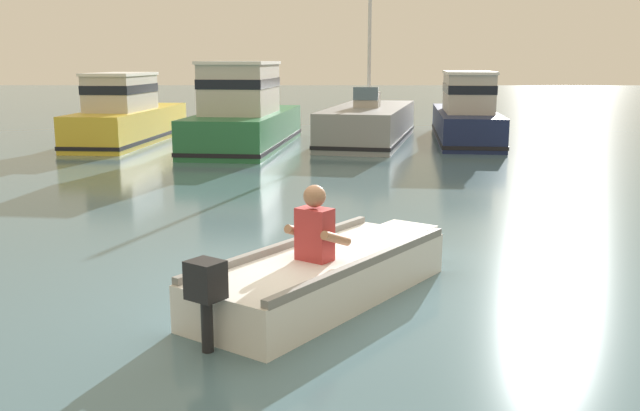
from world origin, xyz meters
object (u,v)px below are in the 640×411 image
object	(u,v)px
rowboat_with_person	(327,273)
moored_boat_grey	(369,125)
moored_boat_green	(244,117)
moored_boat_navy	(466,115)
moored_boat_yellow	(127,117)

from	to	relation	value
rowboat_with_person	moored_boat_grey	distance (m)	13.92
moored_boat_green	moored_boat_navy	xyz separation A→B (m)	(6.36, 1.72, -0.10)
rowboat_with_person	moored_boat_green	distance (m)	12.63
moored_boat_green	moored_boat_yellow	bearing A→B (deg)	160.90
moored_boat_navy	rowboat_with_person	bearing A→B (deg)	-106.30
moored_boat_yellow	moored_boat_navy	xyz separation A→B (m)	(9.87, 0.50, 0.00)
moored_boat_green	moored_boat_navy	distance (m)	6.59
moored_boat_green	moored_boat_navy	size ratio (longest dim) A/B	0.97
rowboat_with_person	moored_boat_navy	distance (m)	14.74
moored_boat_yellow	moored_boat_grey	world-z (taller)	moored_boat_grey
rowboat_with_person	moored_boat_yellow	bearing A→B (deg)	112.82
moored_boat_green	moored_boat_grey	bearing A→B (deg)	22.42
moored_boat_grey	moored_boat_green	bearing A→B (deg)	-157.58
rowboat_with_person	moored_boat_grey	xyz separation A→B (m)	(1.27, 13.86, 0.25)
moored_boat_grey	moored_boat_navy	world-z (taller)	moored_boat_grey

